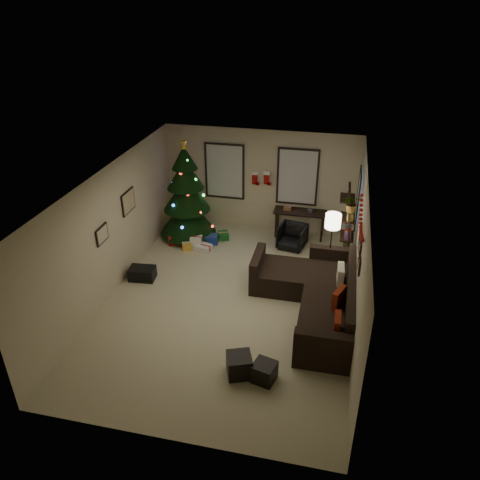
% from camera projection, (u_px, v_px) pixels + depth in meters
% --- Properties ---
extents(floor, '(7.00, 7.00, 0.00)m').
position_uv_depth(floor, '(229.00, 301.00, 9.82)').
color(floor, '#B4AD88').
rests_on(floor, ground).
extents(ceiling, '(7.00, 7.00, 0.00)m').
position_uv_depth(ceiling, '(227.00, 180.00, 8.53)').
color(ceiling, white).
rests_on(ceiling, floor).
extents(wall_back, '(5.00, 0.00, 5.00)m').
position_uv_depth(wall_back, '(261.00, 181.00, 12.17)').
color(wall_back, '#C1B493').
rests_on(wall_back, floor).
extents(wall_front, '(5.00, 0.00, 5.00)m').
position_uv_depth(wall_front, '(165.00, 371.00, 6.17)').
color(wall_front, '#C1B493').
rests_on(wall_front, floor).
extents(wall_left, '(0.00, 7.00, 7.00)m').
position_uv_depth(wall_left, '(110.00, 232.00, 9.65)').
color(wall_left, '#C1B493').
rests_on(wall_left, floor).
extents(wall_right, '(0.00, 7.00, 7.00)m').
position_uv_depth(wall_right, '(359.00, 259.00, 8.69)').
color(wall_right, '#C1B493').
rests_on(wall_right, floor).
extents(window_back_left, '(1.05, 0.06, 1.50)m').
position_uv_depth(window_back_left, '(225.00, 171.00, 12.24)').
color(window_back_left, '#728CB2').
rests_on(window_back_left, wall_back).
extents(window_back_right, '(1.05, 0.06, 1.50)m').
position_uv_depth(window_back_right, '(297.00, 177.00, 11.87)').
color(window_back_right, '#728CB2').
rests_on(window_back_right, wall_back).
extents(window_right_wall, '(0.06, 0.90, 1.30)m').
position_uv_depth(window_right_wall, '(359.00, 198.00, 10.81)').
color(window_right_wall, '#728CB2').
rests_on(window_right_wall, wall_right).
extents(christmas_tree, '(1.44, 1.44, 2.67)m').
position_uv_depth(christmas_tree, '(187.00, 198.00, 11.82)').
color(christmas_tree, black).
rests_on(christmas_tree, floor).
extents(presents, '(1.50, 1.07, 0.30)m').
position_uv_depth(presents, '(198.00, 238.00, 12.02)').
color(presents, navy).
rests_on(presents, floor).
extents(sofa, '(2.19, 3.16, 0.94)m').
position_uv_depth(sofa, '(317.00, 296.00, 9.44)').
color(sofa, black).
rests_on(sofa, floor).
extents(pillow_red_a, '(0.11, 0.40, 0.40)m').
position_uv_depth(pillow_red_a, '(337.00, 326.00, 8.10)').
color(pillow_red_a, maroon).
rests_on(pillow_red_a, sofa).
extents(pillow_red_b, '(0.27, 0.43, 0.42)m').
position_uv_depth(pillow_red_b, '(339.00, 299.00, 8.80)').
color(pillow_red_b, maroon).
rests_on(pillow_red_b, sofa).
extents(pillow_cream, '(0.14, 0.44, 0.43)m').
position_uv_depth(pillow_cream, '(340.00, 276.00, 9.52)').
color(pillow_cream, beige).
rests_on(pillow_cream, sofa).
extents(ottoman_near, '(0.52, 0.52, 0.39)m').
position_uv_depth(ottoman_near, '(239.00, 365.00, 7.89)').
color(ottoman_near, black).
rests_on(ottoman_near, floor).
extents(ottoman_far, '(0.44, 0.44, 0.34)m').
position_uv_depth(ottoman_far, '(264.00, 372.00, 7.78)').
color(ottoman_far, black).
rests_on(ottoman_far, floor).
extents(desk, '(1.34, 0.48, 0.72)m').
position_uv_depth(desk, '(300.00, 214.00, 12.06)').
color(desk, black).
rests_on(desk, floor).
extents(desk_chair, '(0.70, 0.67, 0.62)m').
position_uv_depth(desk_chair, '(292.00, 237.00, 11.68)').
color(desk_chair, black).
rests_on(desk_chair, floor).
extents(bookshelf, '(0.30, 0.60, 2.05)m').
position_uv_depth(bookshelf, '(348.00, 231.00, 10.48)').
color(bookshelf, black).
rests_on(bookshelf, floor).
extents(potted_plant, '(0.57, 0.54, 0.51)m').
position_uv_depth(potted_plant, '(352.00, 201.00, 9.89)').
color(potted_plant, '#4C4C4C').
rests_on(potted_plant, bookshelf).
extents(floor_lamp, '(0.33, 0.33, 1.57)m').
position_uv_depth(floor_lamp, '(333.00, 225.00, 9.99)').
color(floor_lamp, black).
rests_on(floor_lamp, floor).
extents(art_map, '(0.04, 0.60, 0.50)m').
position_uv_depth(art_map, '(128.00, 202.00, 10.28)').
color(art_map, black).
rests_on(art_map, wall_left).
extents(art_abstract, '(0.04, 0.45, 0.35)m').
position_uv_depth(art_abstract, '(102.00, 234.00, 9.26)').
color(art_abstract, black).
rests_on(art_abstract, wall_left).
extents(gallery, '(0.03, 1.25, 0.54)m').
position_uv_depth(gallery, '(360.00, 250.00, 8.53)').
color(gallery, black).
rests_on(gallery, wall_right).
extents(garland, '(0.08, 1.90, 0.30)m').
position_uv_depth(garland, '(361.00, 221.00, 8.41)').
color(garland, '#A5140C').
rests_on(garland, wall_right).
extents(stocking_left, '(0.20, 0.05, 0.36)m').
position_uv_depth(stocking_left, '(255.00, 178.00, 12.14)').
color(stocking_left, '#990F0C').
rests_on(stocking_left, wall_back).
extents(stocking_right, '(0.20, 0.05, 0.36)m').
position_uv_depth(stocking_right, '(267.00, 178.00, 11.92)').
color(stocking_right, '#990F0C').
rests_on(stocking_right, wall_back).
extents(storage_bin, '(0.60, 0.43, 0.28)m').
position_uv_depth(storage_bin, '(142.00, 273.00, 10.50)').
color(storage_bin, black).
rests_on(storage_bin, floor).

